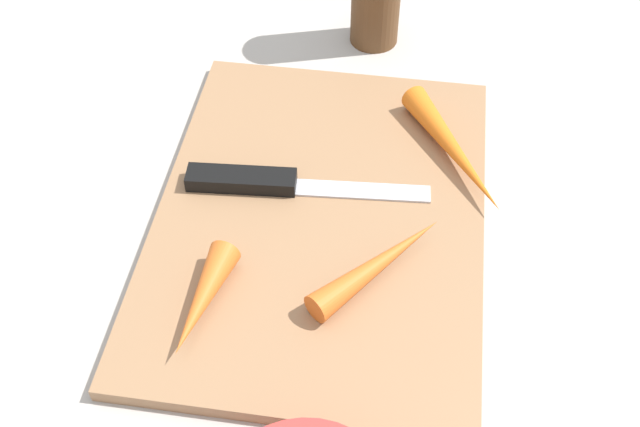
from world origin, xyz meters
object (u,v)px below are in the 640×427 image
Objects in this scene: carrot_shortest at (202,300)px; carrot_medium at (379,264)px; cutting_board at (320,218)px; knife at (258,181)px; carrot_longest at (454,150)px.

carrot_shortest is 0.74× the size of carrot_medium.
cutting_board is 1.79× the size of knife.
cutting_board is at bearing 154.72° from carrot_shortest.
knife is at bearing 95.47° from carrot_medium.
cutting_board is 2.43× the size of carrot_longest.
knife is 1.60× the size of carrot_medium.
cutting_board is 2.86× the size of carrot_medium.
knife is at bearing -112.21° from cutting_board.
knife is at bearing -178.13° from carrot_shortest.
cutting_board is 0.08m from carrot_medium.
knife reaches higher than cutting_board.
carrot_shortest is 0.13m from carrot_medium.
carrot_longest is (-0.08, 0.10, 0.02)m from cutting_board.
carrot_longest is (-0.05, 0.16, 0.01)m from knife.
knife is 0.17m from carrot_longest.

